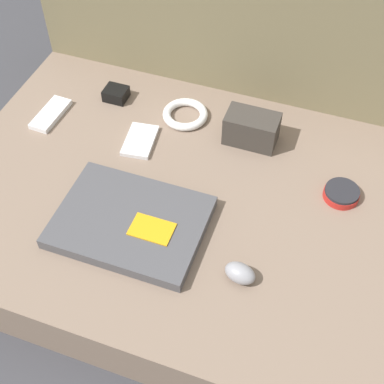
{
  "coord_description": "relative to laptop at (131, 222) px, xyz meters",
  "views": [
    {
      "loc": [
        0.26,
        -0.72,
        1.07
      ],
      "look_at": [
        0.0,
        0.0,
        0.16
      ],
      "focal_mm": 50.0,
      "sensor_mm": 36.0,
      "label": 1
    }
  ],
  "objects": [
    {
      "name": "ground_plane",
      "position": [
        0.1,
        0.12,
        -0.15
      ],
      "size": [
        8.0,
        8.0,
        0.0
      ],
      "primitive_type": "plane",
      "color": "#38383D"
    },
    {
      "name": "couch_seat",
      "position": [
        0.1,
        0.12,
        -0.08
      ],
      "size": [
        1.14,
        0.76,
        0.14
      ],
      "color": "#7A6656",
      "rests_on": "ground_plane"
    },
    {
      "name": "couch_backrest",
      "position": [
        0.1,
        0.6,
        0.09
      ],
      "size": [
        1.14,
        0.2,
        0.48
      ],
      "color": "#756B4C",
      "rests_on": "ground_plane"
    },
    {
      "name": "laptop",
      "position": [
        0.0,
        0.0,
        0.0
      ],
      "size": [
        0.31,
        0.24,
        0.03
      ],
      "rotation": [
        0.0,
        0.0,
        -0.0
      ],
      "color": "#47474C",
      "rests_on": "couch_seat"
    },
    {
      "name": "computer_mouse",
      "position": [
        0.26,
        -0.05,
        0.01
      ],
      "size": [
        0.07,
        0.05,
        0.04
      ],
      "rotation": [
        0.0,
        0.0,
        -0.19
      ],
      "color": "gray",
      "rests_on": "couch_seat"
    },
    {
      "name": "speaker_puck",
      "position": [
        0.41,
        0.23,
        -0.0
      ],
      "size": [
        0.08,
        0.08,
        0.02
      ],
      "color": "red",
      "rests_on": "couch_seat"
    },
    {
      "name": "phone_silver",
      "position": [
        -0.08,
        0.24,
        -0.01
      ],
      "size": [
        0.08,
        0.12,
        0.01
      ],
      "rotation": [
        0.0,
        0.0,
        0.13
      ],
      "color": "silver",
      "rests_on": "couch_seat"
    },
    {
      "name": "phone_black",
      "position": [
        -0.34,
        0.25,
        -0.01
      ],
      "size": [
        0.06,
        0.13,
        0.01
      ],
      "rotation": [
        0.0,
        0.0,
        -0.05
      ],
      "color": "silver",
      "rests_on": "couch_seat"
    },
    {
      "name": "camera_pouch",
      "position": [
        0.17,
        0.34,
        0.03
      ],
      "size": [
        0.13,
        0.07,
        0.08
      ],
      "color": "#38332D",
      "rests_on": "couch_seat"
    },
    {
      "name": "charger_brick",
      "position": [
        -0.21,
        0.37,
        0.0
      ],
      "size": [
        0.06,
        0.05,
        0.03
      ],
      "color": "black",
      "rests_on": "couch_seat"
    },
    {
      "name": "cable_coil",
      "position": [
        -0.01,
        0.36,
        -0.0
      ],
      "size": [
        0.12,
        0.12,
        0.02
      ],
      "color": "white",
      "rests_on": "couch_seat"
    }
  ]
}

